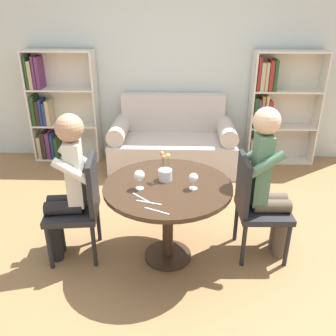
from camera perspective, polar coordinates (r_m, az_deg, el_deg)
ground_plane at (r=3.18m, az=-0.03°, el=-14.00°), size 16.00×16.00×0.00m
back_wall at (r=4.84m, az=0.91°, el=17.18°), size 5.20×0.05×2.70m
round_table at (r=2.85m, az=-0.03°, el=-4.89°), size 1.02×1.02×0.70m
couch at (r=4.68m, az=0.73°, el=3.78°), size 1.59×0.80×0.92m
bookshelf_left at (r=5.10m, az=-17.51°, el=8.88°), size 0.90×0.28×1.48m
bookshelf_right at (r=4.97m, az=16.64°, el=9.18°), size 0.90×0.28×1.48m
chair_left at (r=3.03m, az=-13.88°, el=-5.61°), size 0.46×0.46×0.90m
chair_right at (r=3.04m, az=13.84°, el=-5.50°), size 0.43×0.43×0.90m
person_left at (r=2.95m, az=-15.91°, el=-2.47°), size 0.44×0.37×1.26m
person_right at (r=2.97m, az=15.82°, el=-2.01°), size 0.42×0.35×1.31m
wine_glass_left at (r=2.70m, az=-4.63°, el=-1.28°), size 0.08×0.08×0.15m
wine_glass_right at (r=2.70m, az=4.12°, el=-1.66°), size 0.07×0.07×0.13m
flower_vase at (r=2.84m, az=-0.47°, el=-0.75°), size 0.11×0.11×0.25m
knife_left_setting at (r=2.55m, az=-3.08°, el=-5.53°), size 0.19×0.06×0.00m
fork_left_setting at (r=2.45m, az=-1.80°, el=-6.86°), size 0.18×0.09×0.00m
knife_right_setting at (r=2.62m, az=-4.34°, el=-4.75°), size 0.14×0.14×0.00m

